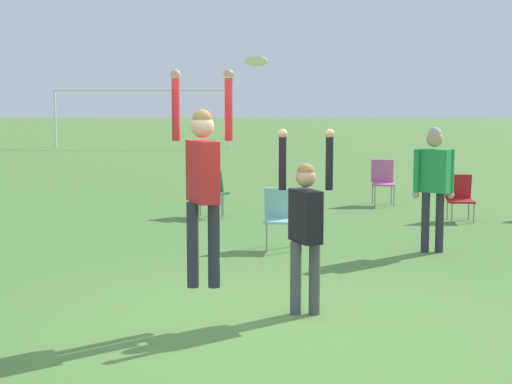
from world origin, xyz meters
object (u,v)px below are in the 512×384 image
object	(u,v)px
person_jumping	(203,173)
camping_chair_1	(211,188)
person_spectator_near	(434,176)
camping_chair_2	(279,213)
camping_chair_3	(383,178)
frisbee	(256,61)
camping_chair_4	(460,195)
person_defending	(306,218)

from	to	relation	value
person_jumping	camping_chair_1	bearing A→B (deg)	-20.22
person_jumping	person_spectator_near	xyz separation A→B (m)	(3.05, 3.92, -0.44)
person_jumping	camping_chair_2	bearing A→B (deg)	-34.36
camping_chair_2	camping_chair_3	size ratio (longest dim) A/B	0.98
frisbee	camping_chair_2	bearing A→B (deg)	86.04
camping_chair_1	camping_chair_2	size ratio (longest dim) A/B	0.97
frisbee	camping_chair_1	world-z (taller)	frisbee
camping_chair_1	camping_chair_2	distance (m)	3.40
camping_chair_1	camping_chair_2	bearing A→B (deg)	147.03
person_jumping	camping_chair_1	xyz separation A→B (m)	(-0.41, 7.39, -1.03)
camping_chair_3	camping_chair_4	size ratio (longest dim) A/B	1.11
person_jumping	camping_chair_2	distance (m)	4.42
camping_chair_2	person_spectator_near	xyz separation A→B (m)	(2.23, -0.30, 0.59)
person_spectator_near	frisbee	bearing A→B (deg)	-88.66
camping_chair_2	person_spectator_near	bearing A→B (deg)	177.58
camping_chair_4	camping_chair_2	bearing A→B (deg)	43.27
camping_chair_3	camping_chair_4	bearing A→B (deg)	127.10
camping_chair_3	camping_chair_1	bearing A→B (deg)	35.52
frisbee	person_defending	bearing A→B (deg)	38.31
camping_chair_3	person_jumping	bearing A→B (deg)	80.97
person_jumping	camping_chair_4	size ratio (longest dim) A/B	2.61
person_jumping	person_defending	world-z (taller)	person_jumping
person_defending	camping_chair_1	size ratio (longest dim) A/B	2.25
camping_chair_1	person_defending	bearing A→B (deg)	137.69
person_defending	camping_chair_3	xyz separation A→B (m)	(1.97, 8.62, -0.49)
camping_chair_4	person_spectator_near	xyz separation A→B (m)	(-1.07, -3.04, 0.65)
person_jumping	camping_chair_3	xyz separation A→B (m)	(3.01, 9.07, -1.02)
person_spectator_near	person_jumping	bearing A→B (deg)	-93.50
camping_chair_1	person_jumping	bearing A→B (deg)	129.04
camping_chair_2	camping_chair_4	xyz separation A→B (m)	(3.30, 2.74, -0.06)
camping_chair_2	camping_chair_3	distance (m)	5.32
person_jumping	camping_chair_4	world-z (taller)	person_jumping
frisbee	person_spectator_near	distance (m)	4.87
frisbee	camping_chair_2	xyz separation A→B (m)	(0.29, 4.17, -2.12)
person_defending	camping_chair_1	bearing A→B (deg)	168.43
camping_chair_1	camping_chair_4	distance (m)	4.55
camping_chair_2	person_defending	bearing A→B (deg)	98.52
camping_chair_1	person_spectator_near	size ratio (longest dim) A/B	0.48
camping_chair_4	person_jumping	bearing A→B (deg)	62.93
person_defending	camping_chair_1	world-z (taller)	person_defending
camping_chair_1	camping_chair_4	world-z (taller)	camping_chair_1
person_jumping	camping_chair_3	world-z (taller)	person_jumping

